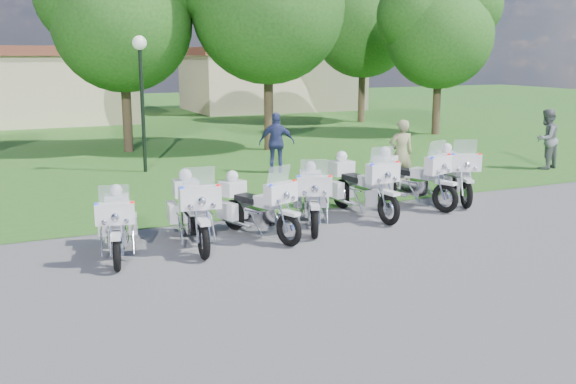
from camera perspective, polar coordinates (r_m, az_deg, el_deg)
name	(u,v)px	position (r m, az deg, el deg)	size (l,w,h in m)	color
ground	(346,248)	(12.61, 5.22, -5.00)	(100.00, 100.00, 0.00)	#545459
grass_lawn	(115,120)	(38.13, -15.14, 6.21)	(100.00, 48.00, 0.01)	#2F631F
motorcycle_0	(117,223)	(12.38, -14.97, -2.69)	(0.98, 2.21, 1.49)	black
motorcycle_1	(193,209)	(12.82, -8.46, -1.52)	(0.97, 2.52, 1.69)	black
motorcycle_2	(255,205)	(13.23, -2.91, -1.18)	(1.29, 2.24, 1.58)	black
motorcycle_3	(312,196)	(14.02, 2.15, -0.35)	(1.37, 2.25, 1.61)	black
motorcycle_4	(361,185)	(15.07, 6.46, 0.65)	(0.98, 2.56, 1.72)	black
motorcycle_5	(410,177)	(16.23, 10.77, 1.32)	(1.33, 2.46, 1.71)	black
motorcycle_6	(454,173)	(17.15, 14.57, 1.67)	(1.38, 2.36, 1.67)	black
lamp_post	(141,70)	(20.74, -12.96, 10.50)	(0.44, 0.44, 4.26)	black
tree_1	(120,8)	(25.40, -14.71, 15.51)	(6.06, 5.17, 8.08)	#38281C
tree_3	(439,25)	(30.83, 13.29, 14.23)	(5.64, 4.81, 7.52)	#38281C
tree_4	(362,16)	(35.87, 6.62, 15.27)	(6.43, 5.49, 8.58)	#38281C
building_east	(272,78)	(43.91, -1.44, 10.06)	(11.44, 7.28, 4.10)	#C3B18D
bystander_a	(401,154)	(18.35, 10.01, 3.37)	(0.70, 0.46, 1.91)	#999567
bystander_b	(546,139)	(22.58, 21.97, 4.37)	(0.95, 0.74, 1.96)	slate
bystander_c	(277,143)	(20.29, -1.01, 4.38)	(1.12, 0.46, 1.91)	navy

